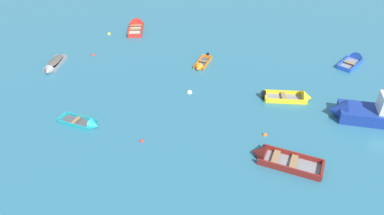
# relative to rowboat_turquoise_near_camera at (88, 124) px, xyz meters

# --- Properties ---
(rowboat_turquoise_near_camera) EXTENTS (3.50, 2.07, 1.05)m
(rowboat_turquoise_near_camera) POSITION_rel_rowboat_turquoise_near_camera_xyz_m (0.00, 0.00, 0.00)
(rowboat_turquoise_near_camera) COLOR #4C4C51
(rowboat_turquoise_near_camera) RESTS_ON ground_plane
(rowboat_orange_far_left) EXTENTS (1.82, 3.22, 0.92)m
(rowboat_orange_far_left) POSITION_rel_rowboat_turquoise_near_camera_xyz_m (8.04, 9.59, -0.01)
(rowboat_orange_far_left) COLOR #4C4C51
(rowboat_orange_far_left) RESTS_ON ground_plane
(motor_launch_deep_blue_outer_right) EXTENTS (7.30, 3.03, 2.69)m
(motor_launch_deep_blue_outer_right) POSITION_rel_rowboat_turquoise_near_camera_xyz_m (21.65, 1.99, 0.60)
(motor_launch_deep_blue_outer_right) COLOR navy
(motor_launch_deep_blue_outer_right) RESTS_ON ground_plane
(rowboat_blue_cluster_inner) EXTENTS (3.31, 3.64, 1.23)m
(rowboat_blue_cluster_inner) POSITION_rel_rowboat_turquoise_near_camera_xyz_m (23.15, 11.69, 0.03)
(rowboat_blue_cluster_inner) COLOR gray
(rowboat_blue_cluster_inner) RESTS_ON ground_plane
(rowboat_grey_near_left) EXTENTS (1.28, 3.58, 0.99)m
(rowboat_grey_near_left) POSITION_rel_rowboat_turquoise_near_camera_xyz_m (-5.97, 8.57, 0.14)
(rowboat_grey_near_left) COLOR #4C4C51
(rowboat_grey_near_left) RESTS_ON ground_plane
(rowboat_yellow_back_row_right) EXTENTS (4.10, 1.48, 1.26)m
(rowboat_yellow_back_row_right) POSITION_rel_rowboat_turquoise_near_camera_xyz_m (16.24, 4.48, 0.05)
(rowboat_yellow_back_row_right) COLOR gray
(rowboat_yellow_back_row_right) RESTS_ON ground_plane
(rowboat_red_midfield_left) EXTENTS (2.01, 4.48, 1.44)m
(rowboat_red_midfield_left) POSITION_rel_rowboat_turquoise_near_camera_xyz_m (0.11, 18.89, 0.06)
(rowboat_red_midfield_left) COLOR beige
(rowboat_red_midfield_left) RESTS_ON ground_plane
(rowboat_maroon_midfield_right) EXTENTS (4.88, 3.01, 1.50)m
(rowboat_maroon_midfield_right) POSITION_rel_rowboat_turquoise_near_camera_xyz_m (13.27, -2.84, 0.07)
(rowboat_maroon_midfield_right) COLOR gray
(rowboat_maroon_midfield_right) RESTS_ON ground_plane
(mooring_buoy_trailing) EXTENTS (0.39, 0.39, 0.39)m
(mooring_buoy_trailing) POSITION_rel_rowboat_turquoise_near_camera_xyz_m (-2.64, 16.66, -0.15)
(mooring_buoy_trailing) COLOR yellow
(mooring_buoy_trailing) RESTS_ON ground_plane
(mooring_buoy_central) EXTENTS (0.29, 0.29, 0.29)m
(mooring_buoy_central) POSITION_rel_rowboat_turquoise_near_camera_xyz_m (4.33, -1.50, -0.15)
(mooring_buoy_central) COLOR red
(mooring_buoy_central) RESTS_ON ground_plane
(mooring_buoy_between_boats_right) EXTENTS (0.35, 0.35, 0.35)m
(mooring_buoy_between_boats_right) POSITION_rel_rowboat_turquoise_near_camera_xyz_m (-2.95, 11.39, -0.15)
(mooring_buoy_between_boats_right) COLOR red
(mooring_buoy_between_boats_right) RESTS_ON ground_plane
(mooring_buoy_between_boats_left) EXTENTS (0.34, 0.34, 0.34)m
(mooring_buoy_between_boats_left) POSITION_rel_rowboat_turquoise_near_camera_xyz_m (13.13, -0.28, -0.15)
(mooring_buoy_between_boats_left) COLOR orange
(mooring_buoy_between_boats_left) RESTS_ON ground_plane
(mooring_buoy_near_foreground) EXTENTS (0.46, 0.46, 0.46)m
(mooring_buoy_near_foreground) POSITION_rel_rowboat_turquoise_near_camera_xyz_m (7.30, 5.01, -0.15)
(mooring_buoy_near_foreground) COLOR silver
(mooring_buoy_near_foreground) RESTS_ON ground_plane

